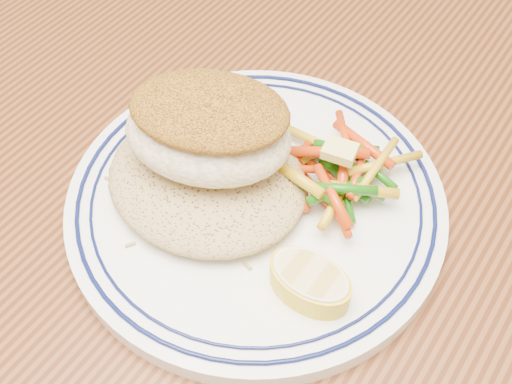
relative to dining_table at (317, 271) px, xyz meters
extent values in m
cube|color=#44200D|center=(0.00, 0.00, 0.08)|extent=(1.50, 0.90, 0.04)
cylinder|color=#44200D|center=(-0.68, 0.38, -0.30)|extent=(0.07, 0.07, 0.71)
cylinder|color=white|center=(-0.04, -0.04, 0.10)|extent=(0.27, 0.27, 0.01)
torus|color=#0A113F|center=(-0.04, -0.04, 0.11)|extent=(0.25, 0.25, 0.00)
torus|color=#0A113F|center=(-0.04, -0.04, 0.11)|extent=(0.23, 0.23, 0.00)
ellipsoid|color=#A28651|center=(-0.07, -0.05, 0.13)|extent=(0.15, 0.13, 0.03)
ellipsoid|color=white|center=(-0.07, -0.04, 0.16)|extent=(0.13, 0.12, 0.05)
ellipsoid|color=#8C5C16|center=(-0.07, -0.04, 0.18)|extent=(0.13, 0.11, 0.02)
cylinder|color=#C03409|center=(0.00, 0.01, 0.11)|extent=(0.05, 0.01, 0.01)
cylinder|color=gold|center=(-0.03, 0.01, 0.12)|extent=(0.03, 0.06, 0.01)
cylinder|color=#C03409|center=(-0.02, -0.01, 0.12)|extent=(0.04, 0.05, 0.01)
cylinder|color=#C03409|center=(0.00, -0.01, 0.12)|extent=(0.06, 0.03, 0.01)
cylinder|color=gold|center=(0.02, 0.01, 0.12)|extent=(0.01, 0.05, 0.01)
cylinder|color=gold|center=(0.00, 0.02, 0.12)|extent=(0.04, 0.05, 0.01)
cylinder|color=#17580B|center=(0.01, 0.01, 0.12)|extent=(0.05, 0.02, 0.01)
cylinder|color=gold|center=(-0.03, 0.03, 0.12)|extent=(0.05, 0.01, 0.01)
cylinder|color=#17580B|center=(0.01, 0.00, 0.12)|extent=(0.04, 0.05, 0.01)
cylinder|color=gold|center=(0.01, -0.02, 0.12)|extent=(0.01, 0.05, 0.01)
cylinder|color=#C03409|center=(-0.03, 0.00, 0.12)|extent=(0.01, 0.06, 0.01)
cylinder|color=#17580B|center=(0.02, 0.01, 0.12)|extent=(0.05, 0.01, 0.01)
cylinder|color=#17580B|center=(0.02, 0.03, 0.12)|extent=(0.06, 0.03, 0.01)
cylinder|color=#C03409|center=(-0.03, -0.01, 0.12)|extent=(0.06, 0.03, 0.01)
cylinder|color=#C03409|center=(0.01, -0.02, 0.12)|extent=(0.05, 0.04, 0.01)
cylinder|color=#C03409|center=(0.00, 0.02, 0.13)|extent=(0.03, 0.06, 0.01)
cylinder|color=#17580B|center=(0.00, 0.03, 0.13)|extent=(0.05, 0.03, 0.01)
cylinder|color=gold|center=(0.03, 0.03, 0.13)|extent=(0.04, 0.05, 0.01)
cylinder|color=#17580B|center=(0.01, 0.01, 0.13)|extent=(0.03, 0.04, 0.01)
cylinder|color=gold|center=(0.02, 0.00, 0.13)|extent=(0.05, 0.03, 0.01)
cylinder|color=#C03409|center=(0.01, 0.01, 0.13)|extent=(0.02, 0.06, 0.01)
cylinder|color=#C03409|center=(0.01, 0.04, 0.13)|extent=(0.06, 0.02, 0.01)
cylinder|color=#17580B|center=(0.01, -0.01, 0.13)|extent=(0.03, 0.04, 0.01)
cylinder|color=#17580B|center=(-0.01, -0.02, 0.13)|extent=(0.06, 0.01, 0.01)
cylinder|color=#C03409|center=(-0.01, 0.03, 0.13)|extent=(0.04, 0.04, 0.01)
cylinder|color=#C03409|center=(-0.01, 0.01, 0.13)|extent=(0.06, 0.03, 0.02)
cylinder|color=#C03409|center=(0.01, -0.02, 0.13)|extent=(0.05, 0.03, 0.01)
cylinder|color=gold|center=(0.02, 0.02, 0.13)|extent=(0.01, 0.06, 0.01)
cylinder|color=gold|center=(-0.02, -0.02, 0.13)|extent=(0.06, 0.02, 0.02)
cylinder|color=#17580B|center=(0.02, -0.01, 0.13)|extent=(0.04, 0.03, 0.01)
cube|color=#E3D76F|center=(0.00, 0.01, 0.15)|extent=(0.03, 0.02, 0.01)
torus|color=white|center=(0.03, -0.08, 0.13)|extent=(0.05, 0.05, 0.00)
camera|label=1|loc=(0.12, -0.26, 0.47)|focal=45.00mm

